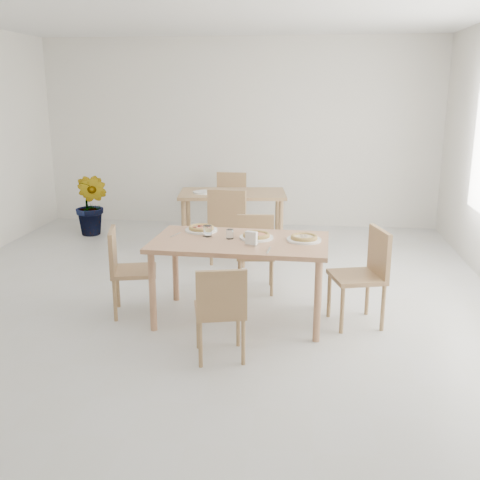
# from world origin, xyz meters

# --- Properties ---
(main_table) EXTENTS (1.58, 0.94, 0.75)m
(main_table) POSITION_xyz_m (0.47, -0.28, 0.67)
(main_table) COLOR #AA7A57
(main_table) RESTS_ON ground
(chair_south) EXTENTS (0.46, 0.46, 0.77)m
(chair_south) POSITION_xyz_m (0.42, -1.11, 0.45)
(chair_south) COLOR #9D754E
(chair_south) RESTS_ON ground
(chair_north) EXTENTS (0.42, 0.42, 0.77)m
(chair_north) POSITION_xyz_m (0.53, 0.57, 0.45)
(chair_north) COLOR #9D754E
(chair_north) RESTS_ON ground
(chair_west) EXTENTS (0.49, 0.49, 0.82)m
(chair_west) POSITION_xyz_m (-0.60, -0.27, 0.47)
(chair_west) COLOR #9D754E
(chair_west) RESTS_ON ground
(chair_east) EXTENTS (0.53, 0.53, 0.87)m
(chair_east) POSITION_xyz_m (1.58, -0.24, 0.50)
(chair_east) COLOR #9D754E
(chair_east) RESTS_ON ground
(plate_margherita) EXTENTS (0.30, 0.30, 0.02)m
(plate_margherita) POSITION_xyz_m (0.61, -0.20, 0.76)
(plate_margherita) COLOR white
(plate_margherita) RESTS_ON main_table
(plate_mushroom) EXTENTS (0.30, 0.30, 0.02)m
(plate_mushroom) POSITION_xyz_m (1.03, -0.23, 0.76)
(plate_mushroom) COLOR white
(plate_mushroom) RESTS_ON main_table
(plate_pepperoni) EXTENTS (0.30, 0.30, 0.02)m
(plate_pepperoni) POSITION_xyz_m (0.07, 0.01, 0.76)
(plate_pepperoni) COLOR white
(plate_pepperoni) RESTS_ON main_table
(pizza_margherita) EXTENTS (0.31, 0.31, 0.03)m
(pizza_margherita) POSITION_xyz_m (0.61, -0.20, 0.78)
(pizza_margherita) COLOR tan
(pizza_margherita) RESTS_ON plate_margherita
(pizza_mushroom) EXTENTS (0.29, 0.29, 0.03)m
(pizza_mushroom) POSITION_xyz_m (1.03, -0.23, 0.78)
(pizza_mushroom) COLOR tan
(pizza_mushroom) RESTS_ON plate_mushroom
(pizza_pepperoni) EXTENTS (0.29, 0.29, 0.03)m
(pizza_pepperoni) POSITION_xyz_m (0.07, 0.01, 0.78)
(pizza_pepperoni) COLOR tan
(pizza_pepperoni) RESTS_ON plate_pepperoni
(tumbler_a) EXTENTS (0.08, 0.08, 0.10)m
(tumbler_a) POSITION_xyz_m (0.16, -0.19, 0.80)
(tumbler_a) COLOR white
(tumbler_a) RESTS_ON main_table
(tumbler_b) EXTENTS (0.06, 0.06, 0.09)m
(tumbler_b) POSITION_xyz_m (0.37, -0.24, 0.79)
(tumbler_b) COLOR white
(tumbler_b) RESTS_ON main_table
(napkin_holder) EXTENTS (0.12, 0.09, 0.12)m
(napkin_holder) POSITION_xyz_m (0.59, -0.45, 0.81)
(napkin_holder) COLOR silver
(napkin_holder) RESTS_ON main_table
(fork_a) EXTENTS (0.07, 0.18, 0.01)m
(fork_a) POSITION_xyz_m (-0.14, -0.18, 0.75)
(fork_a) COLOR silver
(fork_a) RESTS_ON main_table
(fork_b) EXTENTS (0.03, 0.20, 0.01)m
(fork_b) POSITION_xyz_m (0.74, -0.59, 0.75)
(fork_b) COLOR silver
(fork_b) RESTS_ON main_table
(second_table) EXTENTS (1.45, 0.94, 0.75)m
(second_table) POSITION_xyz_m (0.09, 2.09, 0.66)
(second_table) COLOR #9D754E
(second_table) RESTS_ON ground
(chair_back_s) EXTENTS (0.50, 0.50, 0.92)m
(chair_back_s) POSITION_xyz_m (0.14, 1.39, 0.54)
(chair_back_s) COLOR #9D754E
(chair_back_s) RESTS_ON ground
(chair_back_n) EXTENTS (0.45, 0.45, 0.88)m
(chair_back_n) POSITION_xyz_m (-0.05, 2.88, 0.51)
(chair_back_n) COLOR #9D754E
(chair_back_n) RESTS_ON ground
(plate_empty) EXTENTS (0.28, 0.28, 0.02)m
(plate_empty) POSITION_xyz_m (-0.27, 2.00, 0.76)
(plate_empty) COLOR white
(plate_empty) RESTS_ON second_table
(potted_plant) EXTENTS (0.59, 0.53, 0.89)m
(potted_plant) POSITION_xyz_m (-2.00, 2.52, 0.45)
(potted_plant) COLOR #2E691F
(potted_plant) RESTS_ON ground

